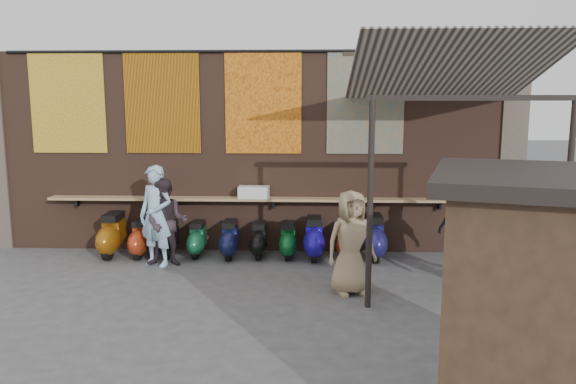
# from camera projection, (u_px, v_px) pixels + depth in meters

# --- Properties ---
(ground) EXTENTS (70.00, 70.00, 0.00)m
(ground) POSITION_uv_depth(u_px,v_px,m) (233.00, 291.00, 9.04)
(ground) COLOR #474749
(ground) RESTS_ON ground
(brick_wall) EXTENTS (10.00, 0.40, 4.00)m
(brick_wall) POSITION_uv_depth(u_px,v_px,m) (250.00, 152.00, 11.38)
(brick_wall) COLOR brown
(brick_wall) RESTS_ON ground
(pier_right) EXTENTS (0.50, 0.50, 4.00)m
(pier_right) POSITION_uv_depth(u_px,v_px,m) (509.00, 153.00, 11.17)
(pier_right) COLOR #4C4238
(pier_right) RESTS_ON ground
(eating_counter) EXTENTS (8.00, 0.32, 0.05)m
(eating_counter) POSITION_uv_depth(u_px,v_px,m) (248.00, 199.00, 11.16)
(eating_counter) COLOR #9E7A51
(eating_counter) RESTS_ON brick_wall
(shelf_box) EXTENTS (0.61, 0.29, 0.24)m
(shelf_box) POSITION_uv_depth(u_px,v_px,m) (254.00, 192.00, 11.10)
(shelf_box) COLOR white
(shelf_box) RESTS_ON eating_counter
(tapestry_redgold) EXTENTS (1.50, 0.02, 2.00)m
(tapestry_redgold) POSITION_uv_depth(u_px,v_px,m) (68.00, 102.00, 11.14)
(tapestry_redgold) COLOR #A04017
(tapestry_redgold) RESTS_ON brick_wall
(tapestry_sun) EXTENTS (1.50, 0.02, 2.00)m
(tapestry_sun) POSITION_uv_depth(u_px,v_px,m) (162.00, 102.00, 11.07)
(tapestry_sun) COLOR orange
(tapestry_sun) RESTS_ON brick_wall
(tapestry_orange) EXTENTS (1.50, 0.02, 2.00)m
(tapestry_orange) POSITION_uv_depth(u_px,v_px,m) (263.00, 102.00, 10.99)
(tapestry_orange) COLOR orange
(tapestry_orange) RESTS_ON brick_wall
(tapestry_multi) EXTENTS (1.50, 0.02, 2.00)m
(tapestry_multi) POSITION_uv_depth(u_px,v_px,m) (366.00, 102.00, 10.91)
(tapestry_multi) COLOR #246584
(tapestry_multi) RESTS_ON brick_wall
(hang_rail) EXTENTS (9.50, 0.06, 0.06)m
(hang_rail) POSITION_uv_depth(u_px,v_px,m) (247.00, 51.00, 10.83)
(hang_rail) COLOR black
(hang_rail) RESTS_ON brick_wall
(scooter_stool_0) EXTENTS (0.40, 0.89, 0.85)m
(scooter_stool_0) POSITION_uv_depth(u_px,v_px,m) (112.00, 235.00, 11.02)
(scooter_stool_0) COLOR #874B0C
(scooter_stool_0) RESTS_ON ground
(scooter_stool_1) EXTENTS (0.35, 0.77, 0.73)m
(scooter_stool_1) POSITION_uv_depth(u_px,v_px,m) (141.00, 238.00, 11.00)
(scooter_stool_1) COLOR #A33215
(scooter_stool_1) RESTS_ON ground
(scooter_stool_2) EXTENTS (0.33, 0.72, 0.69)m
(scooter_stool_2) POSITION_uv_depth(u_px,v_px,m) (169.00, 239.00, 11.02)
(scooter_stool_2) COLOR black
(scooter_stool_2) RESTS_ON ground
(scooter_stool_3) EXTENTS (0.32, 0.71, 0.68)m
(scooter_stool_3) POSITION_uv_depth(u_px,v_px,m) (197.00, 239.00, 11.03)
(scooter_stool_3) COLOR #165A38
(scooter_stool_3) RESTS_ON ground
(scooter_stool_4) EXTENTS (0.34, 0.75, 0.72)m
(scooter_stool_4) POSITION_uv_depth(u_px,v_px,m) (230.00, 240.00, 10.93)
(scooter_stool_4) COLOR #121845
(scooter_stool_4) RESTS_ON ground
(scooter_stool_5) EXTENTS (0.32, 0.71, 0.68)m
(scooter_stool_5) POSITION_uv_depth(u_px,v_px,m) (259.00, 240.00, 10.97)
(scooter_stool_5) COLOR black
(scooter_stool_5) RESTS_ON ground
(scooter_stool_6) EXTENTS (0.33, 0.73, 0.69)m
(scooter_stool_6) POSITION_uv_depth(u_px,v_px,m) (288.00, 240.00, 10.94)
(scooter_stool_6) COLOR #0B5321
(scooter_stool_6) RESTS_ON ground
(scooter_stool_7) EXTENTS (0.38, 0.84, 0.80)m
(scooter_stool_7) POSITION_uv_depth(u_px,v_px,m) (314.00, 239.00, 10.85)
(scooter_stool_7) COLOR #1A0E9C
(scooter_stool_7) RESTS_ON ground
(scooter_stool_8) EXTENTS (0.33, 0.72, 0.69)m
(scooter_stool_8) POSITION_uv_depth(u_px,v_px,m) (345.00, 241.00, 10.90)
(scooter_stool_8) COLOR #B5330D
(scooter_stool_8) RESTS_ON ground
(scooter_stool_9) EXTENTS (0.40, 0.89, 0.85)m
(scooter_stool_9) POSITION_uv_depth(u_px,v_px,m) (374.00, 238.00, 10.83)
(scooter_stool_9) COLOR navy
(scooter_stool_9) RESTS_ON ground
(diner_left) EXTENTS (0.80, 0.67, 1.88)m
(diner_left) POSITION_uv_depth(u_px,v_px,m) (156.00, 216.00, 10.33)
(diner_left) COLOR #9AC4E0
(diner_left) RESTS_ON ground
(diner_right) EXTENTS (0.81, 0.64, 1.63)m
(diner_right) POSITION_uv_depth(u_px,v_px,m) (167.00, 222.00, 10.35)
(diner_right) COLOR #34282E
(diner_right) RESTS_ON ground
(shopper_navy) EXTENTS (1.01, 0.45, 1.69)m
(shopper_navy) POSITION_uv_depth(u_px,v_px,m) (468.00, 230.00, 9.62)
(shopper_navy) COLOR black
(shopper_navy) RESTS_ON ground
(shopper_grey) EXTENTS (1.15, 0.72, 1.71)m
(shopper_grey) POSITION_uv_depth(u_px,v_px,m) (519.00, 246.00, 8.50)
(shopper_grey) COLOR slate
(shopper_grey) RESTS_ON ground
(shopper_tan) EXTENTS (0.95, 0.78, 1.66)m
(shopper_tan) POSITION_uv_depth(u_px,v_px,m) (351.00, 243.00, 8.83)
(shopper_tan) COLOR tan
(shopper_tan) RESTS_ON ground
(stall_sign) EXTENTS (1.16, 0.37, 0.50)m
(stall_sign) POSITION_uv_depth(u_px,v_px,m) (569.00, 242.00, 5.37)
(stall_sign) COLOR gold
(stall_sign) RESTS_ON market_stall
(stall_shelf) EXTENTS (1.76, 0.60, 0.06)m
(stall_shelf) POSITION_uv_depth(u_px,v_px,m) (562.00, 326.00, 5.51)
(stall_shelf) COLOR #473321
(stall_shelf) RESTS_ON market_stall
(awning_canvas) EXTENTS (3.20, 3.28, 0.97)m
(awning_canvas) POSITION_uv_depth(u_px,v_px,m) (449.00, 69.00, 9.21)
(awning_canvas) COLOR beige
(awning_canvas) RESTS_ON brick_wall
(awning_ledger) EXTENTS (3.30, 0.08, 0.12)m
(awning_ledger) POSITION_uv_depth(u_px,v_px,m) (430.00, 52.00, 10.72)
(awning_ledger) COLOR #33261C
(awning_ledger) RESTS_ON brick_wall
(awning_header) EXTENTS (3.00, 0.08, 0.08)m
(awning_header) POSITION_uv_depth(u_px,v_px,m) (473.00, 98.00, 7.81)
(awning_header) COLOR black
(awning_header) RESTS_ON awning_post_left
(awning_post_left) EXTENTS (0.09, 0.09, 3.10)m
(awning_post_left) POSITION_uv_depth(u_px,v_px,m) (370.00, 205.00, 8.12)
(awning_post_left) COLOR black
(awning_post_left) RESTS_ON ground
(awning_post_right) EXTENTS (0.09, 0.09, 3.10)m
(awning_post_right) POSITION_uv_depth(u_px,v_px,m) (567.00, 206.00, 8.01)
(awning_post_right) COLOR black
(awning_post_right) RESTS_ON ground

